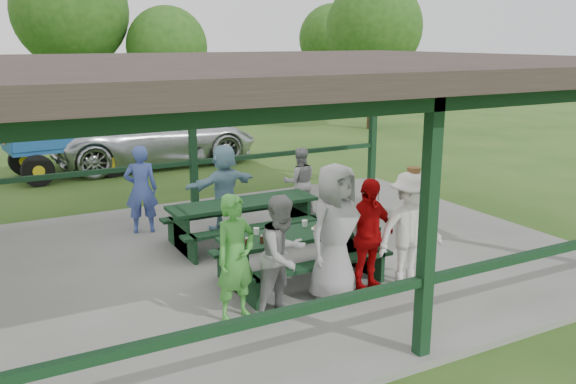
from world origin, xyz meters
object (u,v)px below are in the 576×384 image
contestant_grey_mid (335,232)px  farm_trailer (67,150)px  contestant_red (368,236)px  spectator_lblue (224,187)px  picnic_table_near (300,250)px  contestant_white_fedora (411,229)px  contestant_grey_left (283,255)px  spectator_grey (300,182)px  contestant_green (236,258)px  pickup_truck (156,136)px  picnic_table_far (243,216)px  spectator_blue (141,189)px

contestant_grey_mid → farm_trailer: 10.55m
contestant_red → spectator_lblue: size_ratio=1.02×
picnic_table_near → contestant_white_fedora: contestant_white_fedora is taller
contestant_grey_left → contestant_white_fedora: contestant_white_fedora is taller
contestant_white_fedora → spectator_grey: contestant_white_fedora is taller
spectator_lblue → farm_trailer: (-1.81, 6.65, -0.21)m
contestant_green → contestant_grey_mid: bearing=-17.1°
contestant_green → contestant_red: same height
contestant_white_fedora → pickup_truck: (-0.51, 11.03, -0.13)m
contestant_green → farm_trailer: 10.34m
picnic_table_near → contestant_red: size_ratio=1.45×
spectator_lblue → spectator_grey: size_ratio=1.15×
contestant_green → pickup_truck: (2.16, 10.85, -0.10)m
picnic_table_far → contestant_grey_left: contestant_grey_left is taller
contestant_grey_mid → contestant_white_fedora: size_ratio=1.09×
spectator_grey → spectator_lblue: bearing=19.6°
picnic_table_near → pickup_truck: bearing=85.5°
contestant_green → contestant_white_fedora: size_ratio=0.94×
spectator_blue → contestant_red: bearing=129.4°
contestant_green → spectator_lblue: size_ratio=1.02×
contestant_green → contestant_grey_left: bearing=-28.6°
contestant_white_fedora → spectator_blue: (-2.75, 4.37, -0.04)m
picnic_table_far → farm_trailer: 7.78m
contestant_green → farm_trailer: size_ratio=0.40×
contestant_grey_left → spectator_blue: (-0.68, 4.33, 0.02)m
picnic_table_near → contestant_green: contestant_green is taller
contestant_white_fedora → picnic_table_far: bearing=115.9°
picnic_table_far → pickup_truck: (0.82, 8.09, 0.25)m
picnic_table_far → pickup_truck: pickup_truck is taller
picnic_table_far → spectator_blue: spectator_blue is taller
contestant_grey_mid → spectator_blue: bearing=93.9°
contestant_white_fedora → contestant_red: bearing=171.7°
contestant_grey_mid → spectator_grey: size_ratio=1.35×
spectator_lblue → picnic_table_near: bearing=77.5°
farm_trailer → contestant_white_fedora: bearing=-79.6°
contestant_green → farm_trailer: (-0.44, 10.33, -0.22)m
contestant_red → contestant_grey_mid: bearing=169.4°
spectator_blue → spectator_grey: size_ratio=1.16×
picnic_table_far → spectator_lblue: (0.03, 0.92, 0.34)m
contestant_green → spectator_blue: size_ratio=1.01×
contestant_grey_mid → spectator_lblue: (-0.09, 3.72, -0.15)m
picnic_table_near → contestant_green: 1.61m
picnic_table_near → farm_trailer: farm_trailer is taller
picnic_table_far → contestant_red: bearing=-76.9°
spectator_lblue → spectator_grey: bearing=169.2°
contestant_red → contestant_white_fedora: size_ratio=0.94×
picnic_table_near → contestant_grey_mid: 0.95m
contestant_grey_left → spectator_lblue: spectator_lblue is taller
picnic_table_near → farm_trailer: 9.74m
picnic_table_near → spectator_blue: (-1.45, 3.43, 0.36)m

